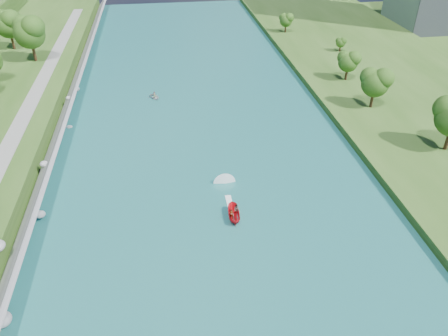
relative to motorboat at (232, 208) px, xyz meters
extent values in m
plane|color=#2D5119|center=(-2.71, -8.48, -0.83)|extent=(260.00, 260.00, 0.00)
cube|color=#195960|center=(-2.71, 11.52, -0.78)|extent=(55.00, 240.00, 0.10)
cube|color=slate|center=(-28.56, 11.52, 0.97)|extent=(3.54, 236.00, 4.05)
ellipsoid|color=gray|center=(-28.09, -15.32, -0.08)|extent=(1.75, 2.08, 1.30)
ellipsoid|color=gray|center=(-27.60, 2.54, 0.18)|extent=(1.56, 1.38, 1.06)
ellipsoid|color=gray|center=(-28.81, 13.98, 1.56)|extent=(1.43, 1.29, 1.02)
ellipsoid|color=gray|center=(-28.13, 23.13, 0.81)|extent=(1.03, 1.21, 0.74)
ellipsoid|color=gray|center=(-27.60, 30.87, -0.72)|extent=(1.19, 0.98, 0.72)
ellipsoid|color=gray|center=(-28.59, 39.67, 1.59)|extent=(1.20, 1.01, 0.93)
ellipsoid|color=gray|center=(-28.08, 47.14, 0.43)|extent=(1.40, 1.25, 1.02)
ellipsoid|color=#194512|center=(-39.17, 61.16, 9.18)|extent=(7.82, 7.82, 13.03)
ellipsoid|color=#194512|center=(-46.72, 71.52, 8.62)|extent=(7.14, 7.14, 11.89)
ellipsoid|color=#194512|center=(33.89, 28.01, 5.66)|extent=(5.99, 5.99, 9.99)
ellipsoid|color=#194512|center=(34.27, 42.85, 4.77)|extent=(4.92, 4.92, 8.21)
ellipsoid|color=#194512|center=(40.27, 62.32, 2.95)|extent=(2.74, 2.74, 4.56)
ellipsoid|color=#194512|center=(30.15, 81.78, 4.09)|extent=(4.10, 4.10, 6.83)
imported|color=red|center=(-0.02, -1.36, 0.11)|extent=(1.83, 4.43, 1.68)
imported|color=#66605B|center=(-0.42, -1.76, 0.40)|extent=(0.62, 0.45, 1.56)
imported|color=#66605B|center=(0.48, -0.86, 0.43)|extent=(1.00, 0.96, 1.63)
cube|color=white|center=(-0.02, 1.64, -0.70)|extent=(0.90, 5.00, 0.06)
imported|color=#9B9FA4|center=(-10.63, 42.11, -0.39)|extent=(3.59, 4.03, 0.69)
imported|color=#66605B|center=(-10.63, 42.11, 0.17)|extent=(0.72, 0.58, 1.29)
camera|label=1|loc=(-8.61, -49.24, 40.48)|focal=35.00mm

